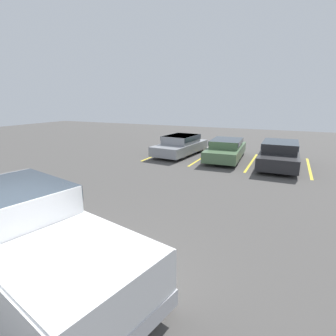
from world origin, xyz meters
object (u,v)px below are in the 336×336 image
Objects in this scene: parked_sedan_b at (226,149)px; wheel_stop_curb at (202,148)px; pickup_truck at (21,235)px; parked_sedan_a at (181,144)px; parked_sedan_c at (279,153)px.

parked_sedan_b reaches higher than wheel_stop_curb.
pickup_truck reaches higher than parked_sedan_a.
parked_sedan_a is 2.38× the size of wheel_stop_curb.
parked_sedan_c reaches higher than parked_sedan_b.
pickup_truck is 12.21m from parked_sedan_c.
parked_sedan_a is 2.84m from parked_sedan_b.
parked_sedan_a is 5.69m from parked_sedan_c.
parked_sedan_b is 2.86m from parked_sedan_c.
parked_sedan_b is (1.11, 11.95, -0.27)m from pickup_truck.
parked_sedan_a is 0.96× the size of parked_sedan_c.
pickup_truck reaches higher than wheel_stop_curb.
parked_sedan_c is at bearing -29.62° from wheel_stop_curb.
wheel_stop_curb is at bearing -141.07° from parked_sedan_b.
wheel_stop_curb is at bearing 107.29° from pickup_truck.
wheel_stop_curb is (0.60, 2.40, -0.58)m from parked_sedan_a.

